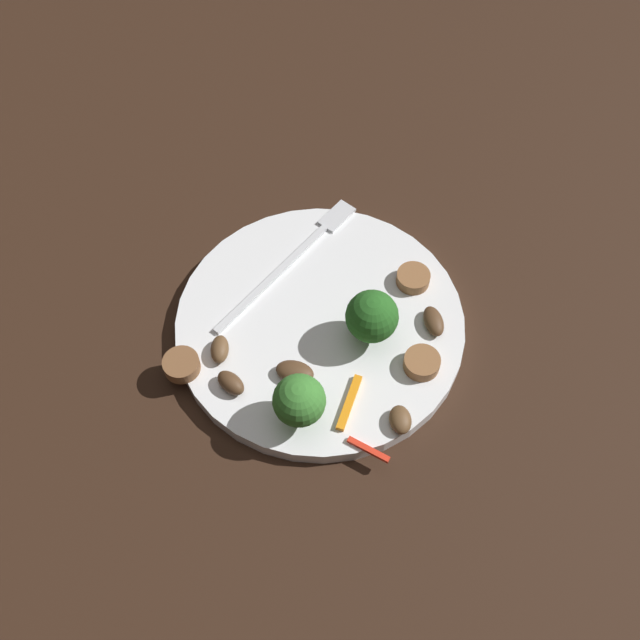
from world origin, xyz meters
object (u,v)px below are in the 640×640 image
at_px(sausage_slice_1, 422,363).
at_px(pepper_strip_0, 349,402).
at_px(fork, 296,255).
at_px(sausage_slice_0, 182,365).
at_px(broccoli_floret_0, 371,320).
at_px(mushroom_0, 231,383).
at_px(pepper_strip_1, 368,450).
at_px(broccoli_floret_1, 299,401).
at_px(plate, 320,324).
at_px(mushroom_5, 290,370).
at_px(sausage_slice_2, 413,278).
at_px(mushroom_1, 220,349).
at_px(mushroom_2, 434,321).
at_px(mushroom_3, 400,420).

relative_size(sausage_slice_1, pepper_strip_0, 0.61).
distance_m(fork, sausage_slice_0, 0.15).
height_order(sausage_slice_0, pepper_strip_0, sausage_slice_0).
bearing_deg(broccoli_floret_0, mushroom_0, 132.54).
bearing_deg(fork, pepper_strip_1, -123.07).
height_order(broccoli_floret_1, pepper_strip_0, broccoli_floret_1).
bearing_deg(pepper_strip_1, fork, 38.60).
relative_size(plate, mushroom_5, 7.85).
bearing_deg(mushroom_5, broccoli_floret_1, -146.85).
relative_size(broccoli_floret_0, sausage_slice_2, 1.82).
bearing_deg(sausage_slice_1, plate, 82.78).
distance_m(broccoli_floret_0, sausage_slice_0, 0.16).
relative_size(plate, sausage_slice_0, 8.24).
distance_m(sausage_slice_0, sausage_slice_1, 0.20).
height_order(broccoli_floret_0, sausage_slice_1, broccoli_floret_0).
relative_size(fork, broccoli_floret_1, 3.42).
relative_size(mushroom_1, pepper_strip_0, 0.53).
xyz_separation_m(plate, mushroom_2, (0.03, -0.09, 0.01)).
xyz_separation_m(sausage_slice_2, mushroom_5, (-0.12, 0.07, 0.00)).
bearing_deg(mushroom_5, pepper_strip_1, -116.33).
bearing_deg(pepper_strip_1, plate, 38.55).
height_order(plate, pepper_strip_0, pepper_strip_0).
height_order(plate, mushroom_1, mushroom_1).
distance_m(plate, sausage_slice_1, 0.09).
bearing_deg(sausage_slice_1, mushroom_5, 114.76).
distance_m(broccoli_floret_0, sausage_slice_1, 0.06).
bearing_deg(mushroom_3, mushroom_2, 0.90).
bearing_deg(sausage_slice_2, sausage_slice_0, 134.98).
distance_m(plate, broccoli_floret_1, 0.10).
bearing_deg(broccoli_floret_1, plate, 11.22).
distance_m(sausage_slice_2, mushroom_1, 0.18).
height_order(broccoli_floret_0, mushroom_0, broccoli_floret_0).
bearing_deg(mushroom_2, mushroom_3, -179.10).
bearing_deg(fork, mushroom_3, -113.29).
xyz_separation_m(broccoli_floret_1, sausage_slice_1, (0.08, -0.08, -0.02)).
bearing_deg(broccoli_floret_0, broccoli_floret_1, 162.67).
distance_m(mushroom_2, mushroom_3, 0.10).
xyz_separation_m(fork, mushroom_2, (-0.03, -0.13, 0.00)).
relative_size(mushroom_2, mushroom_5, 0.94).
distance_m(sausage_slice_1, mushroom_5, 0.11).
height_order(mushroom_2, pepper_strip_1, mushroom_2).
bearing_deg(pepper_strip_1, broccoli_floret_1, 83.41).
xyz_separation_m(broccoli_floret_1, mushroom_1, (0.03, 0.08, -0.02)).
xyz_separation_m(fork, sausage_slice_1, (-0.07, -0.14, 0.00)).
relative_size(fork, mushroom_2, 5.94).
xyz_separation_m(sausage_slice_2, mushroom_3, (-0.13, -0.03, 0.00)).
bearing_deg(mushroom_0, mushroom_2, -49.60).
xyz_separation_m(mushroom_5, pepper_strip_0, (-0.01, -0.05, -0.00)).
height_order(sausage_slice_0, mushroom_1, mushroom_1).
distance_m(sausage_slice_0, mushroom_2, 0.21).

